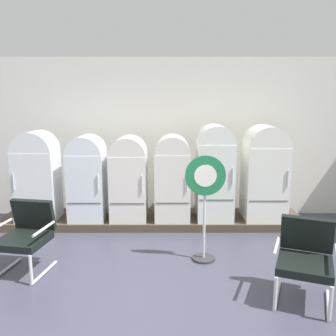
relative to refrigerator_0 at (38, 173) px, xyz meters
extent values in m
cube|color=#3D3E4E|center=(1.97, -2.89, -0.97)|extent=(12.00, 10.00, 0.05)
cube|color=silver|center=(1.97, 0.77, 0.53)|extent=(11.76, 0.12, 2.95)
cube|color=#47443F|center=(1.97, 0.77, 1.65)|extent=(11.76, 0.07, 0.06)
cube|color=#493B2B|center=(1.97, 0.14, -0.88)|extent=(5.32, 0.95, 0.13)
cube|color=white|center=(0.00, 0.00, -0.21)|extent=(0.68, 0.59, 1.20)
cylinder|color=white|center=(0.00, 0.00, 0.38)|extent=(0.68, 0.58, 0.68)
cube|color=#383838|center=(0.00, -0.30, -0.43)|extent=(0.63, 0.01, 0.01)
cylinder|color=silver|center=(-0.28, -0.31, -0.07)|extent=(0.02, 0.02, 0.28)
cube|color=white|center=(0.86, 0.02, -0.23)|extent=(0.61, 0.63, 1.16)
cylinder|color=white|center=(0.86, 0.02, 0.35)|extent=(0.61, 0.62, 0.61)
cube|color=#383838|center=(0.86, -0.30, -0.44)|extent=(0.56, 0.01, 0.01)
cylinder|color=silver|center=(1.10, -0.31, -0.09)|extent=(0.02, 0.02, 0.28)
cube|color=silver|center=(1.58, 0.03, -0.25)|extent=(0.62, 0.65, 1.14)
cylinder|color=silver|center=(1.58, 0.03, 0.32)|extent=(0.62, 0.63, 0.62)
cube|color=#383838|center=(1.58, -0.30, -0.45)|extent=(0.57, 0.01, 0.01)
cylinder|color=silver|center=(1.83, -0.31, -0.11)|extent=(0.02, 0.02, 0.28)
cube|color=silver|center=(2.33, 0.01, -0.23)|extent=(0.60, 0.62, 1.17)
cylinder|color=silver|center=(2.33, 0.01, 0.35)|extent=(0.60, 0.61, 0.60)
cube|color=#383838|center=(2.33, -0.30, -0.44)|extent=(0.55, 0.01, 0.01)
cylinder|color=silver|center=(2.57, -0.31, -0.09)|extent=(0.02, 0.02, 0.28)
cube|color=white|center=(3.06, 0.03, -0.15)|extent=(0.61, 0.65, 1.33)
cylinder|color=white|center=(3.06, 0.03, 0.52)|extent=(0.61, 0.64, 0.61)
cube|color=#383838|center=(3.06, -0.30, -0.39)|extent=(0.56, 0.01, 0.01)
cylinder|color=silver|center=(3.31, -0.31, 0.01)|extent=(0.02, 0.02, 0.28)
cube|color=white|center=(3.93, 0.05, -0.17)|extent=(0.70, 0.69, 1.28)
cylinder|color=white|center=(3.93, 0.05, 0.47)|extent=(0.70, 0.68, 0.70)
cube|color=#383838|center=(3.93, -0.30, -0.40)|extent=(0.65, 0.01, 0.01)
cylinder|color=silver|center=(4.22, -0.31, -0.02)|extent=(0.02, 0.02, 0.28)
cylinder|color=silver|center=(0.13, -1.69, -0.93)|extent=(0.15, 0.63, 0.04)
cylinder|color=silver|center=(0.66, -1.79, -0.93)|extent=(0.15, 0.63, 0.04)
cylinder|color=silver|center=(0.60, -2.08, -0.74)|extent=(0.05, 0.05, 0.37)
cube|color=black|center=(0.39, -1.74, -0.51)|extent=(0.67, 0.67, 0.09)
cube|color=black|center=(0.45, -1.45, -0.26)|extent=(0.60, 0.26, 0.43)
cylinder|color=silver|center=(0.09, -1.69, -0.33)|extent=(0.13, 0.51, 0.04)
cylinder|color=silver|center=(0.69, -1.79, -0.33)|extent=(0.13, 0.51, 0.04)
cylinder|color=silver|center=(3.50, -2.34, -0.93)|extent=(0.27, 0.60, 0.04)
cylinder|color=silver|center=(3.39, -2.61, -0.74)|extent=(0.05, 0.05, 0.37)
cylinder|color=silver|center=(4.00, -2.53, -0.93)|extent=(0.27, 0.60, 0.04)
cylinder|color=silver|center=(3.89, -2.81, -0.74)|extent=(0.05, 0.05, 0.37)
cube|color=black|center=(3.75, -2.44, -0.51)|extent=(0.75, 0.75, 0.09)
cube|color=black|center=(3.86, -2.16, -0.26)|extent=(0.59, 0.36, 0.43)
cylinder|color=silver|center=(3.47, -2.32, -0.33)|extent=(0.22, 0.49, 0.04)
cylinder|color=#2D2D30|center=(2.75, -1.35, -0.93)|extent=(0.32, 0.32, 0.03)
cylinder|color=silver|center=(2.75, -1.35, -0.33)|extent=(0.04, 0.04, 1.18)
cylinder|color=#1C6F40|center=(2.75, -1.38, 0.26)|extent=(0.55, 0.02, 0.55)
cylinder|color=white|center=(2.75, -1.39, 0.26)|extent=(0.30, 0.00, 0.30)
camera|label=1|loc=(2.25, -6.18, 1.32)|focal=39.41mm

